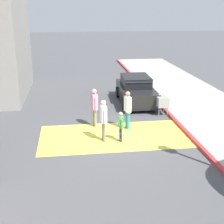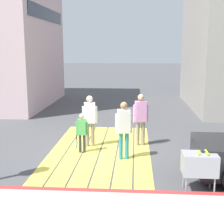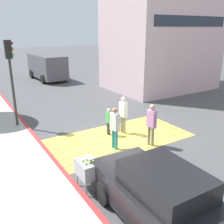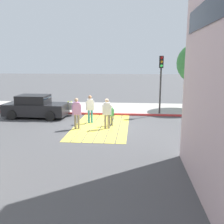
# 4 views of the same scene
# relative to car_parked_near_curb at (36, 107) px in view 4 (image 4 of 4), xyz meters

# --- Properties ---
(ground_plane) EXTENTS (120.00, 120.00, 0.00)m
(ground_plane) POSITION_rel_car_parked_near_curb_xyz_m (2.00, 4.89, -0.73)
(ground_plane) COLOR #4C4C4F
(crosswalk_stripes) EXTENTS (6.40, 3.25, 0.01)m
(crosswalk_stripes) POSITION_rel_car_parked_near_curb_xyz_m (2.00, 4.89, -0.73)
(crosswalk_stripes) COLOR #EAD64C
(crosswalk_stripes) RESTS_ON ground
(sidewalk_west) EXTENTS (4.80, 40.00, 0.12)m
(sidewalk_west) POSITION_rel_car_parked_near_curb_xyz_m (-3.60, 4.89, -0.67)
(sidewalk_west) COLOR #ADA8A0
(sidewalk_west) RESTS_ON ground
(curb_painted) EXTENTS (0.16, 40.00, 0.13)m
(curb_painted) POSITION_rel_car_parked_near_curb_xyz_m (-1.25, 4.89, -0.67)
(curb_painted) COLOR #BC3333
(curb_painted) RESTS_ON ground
(car_parked_near_curb) EXTENTS (2.06, 4.34, 1.57)m
(car_parked_near_curb) POSITION_rel_car_parked_near_curb_xyz_m (0.00, 0.00, 0.00)
(car_parked_near_curb) COLOR black
(car_parked_near_curb) RESTS_ON ground
(traffic_light_corner) EXTENTS (0.39, 0.28, 4.24)m
(traffic_light_corner) POSITION_rel_car_parked_near_curb_xyz_m (-1.58, 8.71, 2.30)
(traffic_light_corner) COLOR #2D2D2D
(traffic_light_corner) RESTS_ON ground
(street_tree) EXTENTS (3.20, 3.20, 5.32)m
(street_tree) POSITION_rel_car_parked_near_curb_xyz_m (-3.75, 11.66, 2.90)
(street_tree) COLOR brown
(street_tree) RESTS_ON ground
(tennis_ball_cart) EXTENTS (0.56, 0.80, 1.02)m
(tennis_ball_cart) POSITION_rel_car_parked_near_curb_xyz_m (-0.90, 2.24, -0.04)
(tennis_ball_cart) COLOR #99999E
(tennis_ball_cart) RESTS_ON ground
(pedestrian_adult_lead) EXTENTS (0.27, 0.51, 1.77)m
(pedestrian_adult_lead) POSITION_rel_car_parked_near_curb_xyz_m (2.49, 5.29, 0.30)
(pedestrian_adult_lead) COLOR gray
(pedestrian_adult_lead) RESTS_ON ground
(pedestrian_adult_trailing) EXTENTS (0.30, 0.51, 1.78)m
(pedestrian_adult_trailing) POSITION_rel_car_parked_near_curb_xyz_m (1.26, 4.09, 0.30)
(pedestrian_adult_trailing) COLOR teal
(pedestrian_adult_trailing) RESTS_ON ground
(pedestrian_adult_side) EXTENTS (0.31, 0.52, 1.82)m
(pedestrian_adult_side) POSITION_rel_car_parked_near_curb_xyz_m (2.72, 3.57, 0.32)
(pedestrian_adult_side) COLOR gray
(pedestrian_adult_side) RESTS_ON ground
(pedestrian_child_with_racket) EXTENTS (0.28, 0.40, 1.29)m
(pedestrian_child_with_racket) POSITION_rel_car_parked_near_curb_xyz_m (1.79, 5.47, -0.01)
(pedestrian_child_with_racket) COLOR #333338
(pedestrian_child_with_racket) RESTS_ON ground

